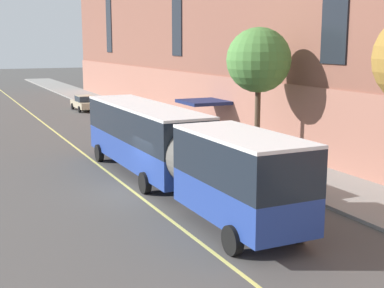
{
  "coord_description": "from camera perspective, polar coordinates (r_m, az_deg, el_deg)",
  "views": [
    {
      "loc": [
        -7.93,
        -22.62,
        6.79
      ],
      "look_at": [
        3.24,
        1.35,
        1.8
      ],
      "focal_mm": 50.0,
      "sensor_mm": 36.0,
      "label": 1
    }
  ],
  "objects": [
    {
      "name": "sidewalk",
      "position": [
        31.19,
        7.58,
        -1.84
      ],
      "size": [
        4.6,
        160.0,
        0.15
      ],
      "primitive_type": "cube",
      "color": "gray",
      "rests_on": "ground"
    },
    {
      "name": "city_bus",
      "position": [
        24.74,
        -2.28,
        -0.2
      ],
      "size": [
        3.07,
        18.85,
        3.66
      ],
      "color": "navy",
      "rests_on": "ground"
    },
    {
      "name": "parked_car_navy_0",
      "position": [
        42.09,
        -6.69,
        2.41
      ],
      "size": [
        2.06,
        4.28,
        1.56
      ],
      "color": "navy",
      "rests_on": "ground"
    },
    {
      "name": "parked_car_darkgray_1",
      "position": [
        31.22,
        0.02,
        -0.4
      ],
      "size": [
        2.0,
        4.57,
        1.56
      ],
      "color": "#4C4C51",
      "rests_on": "ground"
    },
    {
      "name": "ground_plane",
      "position": [
        24.91,
        -5.48,
        -5.18
      ],
      "size": [
        260.0,
        260.0,
        0.0
      ],
      "primitive_type": "plane",
      "color": "#4C4947"
    },
    {
      "name": "parked_car_black_4",
      "position": [
        24.54,
        8.01,
        -3.58
      ],
      "size": [
        2.07,
        4.75,
        1.56
      ],
      "color": "black",
      "rests_on": "ground"
    },
    {
      "name": "street_tree_mid_block",
      "position": [
        30.7,
        7.13,
        8.82
      ],
      "size": [
        3.67,
        3.67,
        7.55
      ],
      "color": "brown",
      "rests_on": "sidewalk"
    },
    {
      "name": "lane_centerline",
      "position": [
        27.59,
        -8.09,
        -3.66
      ],
      "size": [
        0.16,
        140.0,
        0.01
      ],
      "primitive_type": "cube",
      "color": "#E0D66B",
      "rests_on": "ground"
    },
    {
      "name": "parked_car_champagne_3",
      "position": [
        55.96,
        -11.42,
        4.32
      ],
      "size": [
        1.99,
        4.75,
        1.56
      ],
      "color": "#BCAD89",
      "rests_on": "ground"
    }
  ]
}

